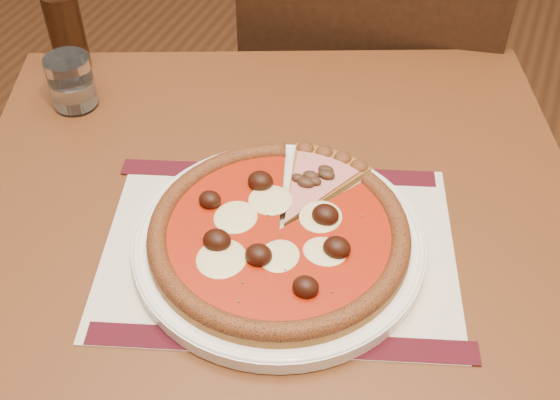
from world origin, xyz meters
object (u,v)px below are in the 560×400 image
object	(u,v)px
plate	(279,243)
pizza	(279,232)
chair_far	(365,94)
table	(274,279)
bottle	(65,27)
water_glass	(71,82)

from	to	relation	value
plate	pizza	distance (m)	0.02
chair_far	pizza	distance (m)	0.67
table	bottle	xyz separation A→B (m)	(-0.43, 0.21, 0.17)
water_glass	bottle	world-z (taller)	bottle
chair_far	bottle	xyz separation A→B (m)	(-0.39, -0.38, 0.28)
plate	bottle	bearing A→B (deg)	151.75
bottle	chair_far	bearing A→B (deg)	44.47
table	bottle	size ratio (longest dim) A/B	5.73
table	pizza	world-z (taller)	pizza
table	pizza	size ratio (longest dim) A/B	3.38
chair_far	pizza	bearing A→B (deg)	84.71
plate	bottle	xyz separation A→B (m)	(-0.45, 0.24, 0.06)
plate	bottle	size ratio (longest dim) A/B	1.90
water_glass	plate	bearing A→B (deg)	-21.95
plate	bottle	world-z (taller)	bottle
water_glass	bottle	xyz separation A→B (m)	(-0.06, 0.08, 0.03)
pizza	water_glass	distance (m)	0.42
table	chair_far	distance (m)	0.60
chair_far	pizza	xyz separation A→B (m)	(0.06, -0.62, 0.24)
plate	chair_far	bearing A→B (deg)	95.73
table	chair_far	xyz separation A→B (m)	(-0.04, 0.59, -0.10)
chair_far	plate	xyz separation A→B (m)	(0.06, -0.62, 0.22)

